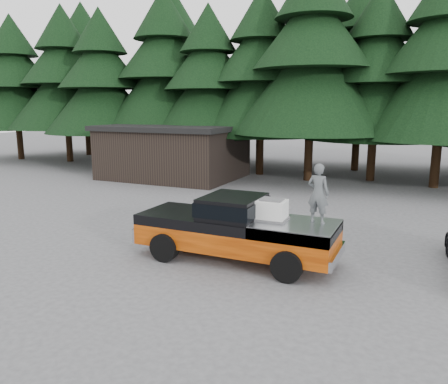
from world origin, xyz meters
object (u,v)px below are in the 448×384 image
at_px(utility_building, 174,151).
at_px(pickup_truck, 236,238).
at_px(man_on_bed, 318,193).
at_px(air_compressor, 272,211).

bearing_deg(utility_building, pickup_truck, -52.35).
distance_m(man_on_bed, utility_building, 16.92).
height_order(air_compressor, utility_building, utility_building).
height_order(man_on_bed, utility_building, utility_building).
height_order(pickup_truck, man_on_bed, man_on_bed).
bearing_deg(pickup_truck, air_compressor, 0.52).
distance_m(pickup_truck, man_on_bed, 2.76).
relative_size(man_on_bed, utility_building, 0.20).
bearing_deg(man_on_bed, utility_building, -36.71).
xyz_separation_m(man_on_bed, utility_building, (-11.83, 12.09, -0.49)).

